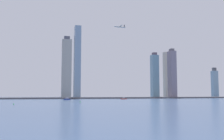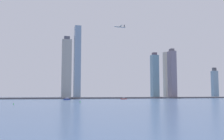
# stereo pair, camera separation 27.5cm
# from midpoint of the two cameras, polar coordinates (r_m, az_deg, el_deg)

# --- Properties ---
(waterfront_pier) EXTENTS (989.04, 44.47, 3.69)m
(waterfront_pier) POSITION_cam_midpoint_polar(r_m,az_deg,el_deg) (623.87, -2.67, -6.20)
(waterfront_pier) COLOR #5C5B5F
(waterfront_pier) RESTS_ON ground
(skyscraper_1) EXTENTS (17.56, 14.22, 94.10)m
(skyscraper_1) POSITION_cam_midpoint_polar(r_m,az_deg,el_deg) (869.57, 21.87, -2.81)
(skyscraper_1) COLOR #7B9EB4
(skyscraper_1) RESTS_ON ground
(skyscraper_2) EXTENTS (15.04, 21.03, 179.64)m
(skyscraper_2) POSITION_cam_midpoint_polar(r_m,az_deg,el_deg) (637.92, -7.71, 1.78)
(skyscraper_2) COLOR #7C95B0
(skyscraper_2) RESTS_ON ground
(skyscraper_4) EXTENTS (25.94, 16.28, 171.99)m
(skyscraper_4) POSITION_cam_midpoint_polar(r_m,az_deg,el_deg) (720.88, -10.06, 0.46)
(skyscraper_4) COLOR #A1A19C
(skyscraper_4) RESTS_ON ground
(skyscraper_6) EXTENTS (15.42, 22.89, 131.44)m
(skyscraper_6) POSITION_cam_midpoint_polar(r_m,az_deg,el_deg) (698.06, 13.22, -0.90)
(skyscraper_6) COLOR gray
(skyscraper_6) RESTS_ON ground
(skyscraper_7) EXTENTS (17.24, 14.21, 137.44)m
(skyscraper_7) POSITION_cam_midpoint_polar(r_m,az_deg,el_deg) (790.11, 12.07, -1.05)
(skyscraper_7) COLOR #BDB4A3
(skyscraper_7) RESTS_ON ground
(skyscraper_8) EXTENTS (18.71, 17.94, 124.91)m
(skyscraper_8) POSITION_cam_midpoint_polar(r_m,az_deg,el_deg) (711.50, 9.48, -1.32)
(skyscraper_8) COLOR #6991A5
(skyscraper_8) RESTS_ON ground
(boat_0) EXTENTS (12.98, 3.66, 4.43)m
(boat_0) POSITION_cam_midpoint_polar(r_m,az_deg,el_deg) (493.27, -9.97, -6.39)
(boat_0) COLOR navy
(boat_0) RESTS_ON ground
(boat_1) EXTENTS (13.13, 5.16, 6.87)m
(boat_1) POSITION_cam_midpoint_polar(r_m,az_deg,el_deg) (544.37, 2.63, -6.38)
(boat_1) COLOR #B02A26
(boat_1) RESTS_ON ground
(channel_buoy_0) EXTENTS (1.63, 1.63, 1.76)m
(channel_buoy_0) POSITION_cam_midpoint_polar(r_m,az_deg,el_deg) (354.73, -7.07, -6.98)
(channel_buoy_0) COLOR green
(channel_buoy_0) RESTS_ON ground
(channel_buoy_1) EXTENTS (1.08, 1.08, 2.04)m
(channel_buoy_1) POSITION_cam_midpoint_polar(r_m,az_deg,el_deg) (292.94, -21.00, -7.00)
(channel_buoy_1) COLOR green
(channel_buoy_1) RESTS_ON ground
(airplane) EXTENTS (32.05, 28.75, 8.48)m
(airplane) POSITION_cam_midpoint_polar(r_m,az_deg,el_deg) (702.80, 1.73, 9.59)
(airplane) COLOR #B9BEBC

